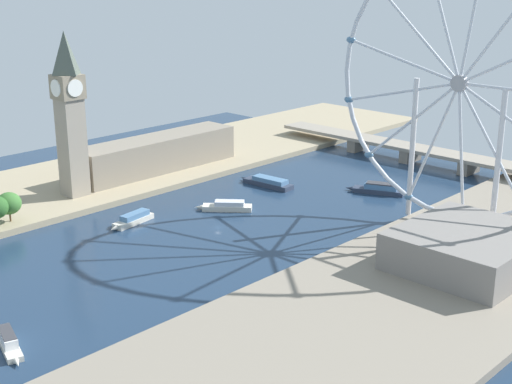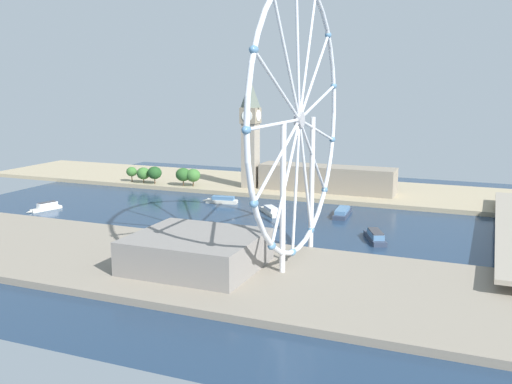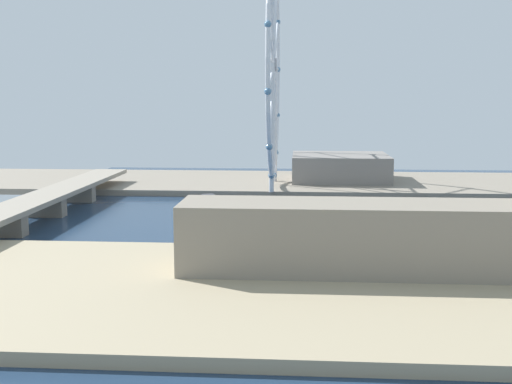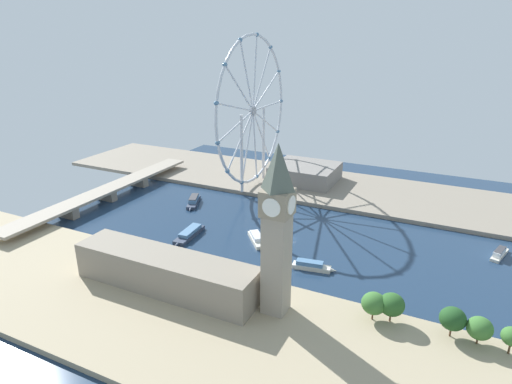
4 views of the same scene
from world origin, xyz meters
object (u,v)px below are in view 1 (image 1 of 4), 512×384
clock_tower (70,112)px  ferris_wheel (459,85)px  tour_boat_1 (268,182)px  tour_boat_2 (227,206)px  river_bridge (411,149)px  parliament_block (157,153)px  tour_boat_4 (378,189)px  riverside_hall (468,248)px  tour_boat_0 (133,219)px  tour_boat_3 (8,342)px

clock_tower → ferris_wheel: size_ratio=0.66×
ferris_wheel → tour_boat_1: size_ratio=3.61×
tour_boat_2 → river_bridge: bearing=-136.3°
parliament_block → tour_boat_2: 74.88m
tour_boat_2 → tour_boat_1: bearing=-113.9°
clock_tower → parliament_block: (-6.85, 57.50, -32.52)m
tour_boat_1 → tour_boat_2: bearing=101.9°
tour_boat_2 → tour_boat_4: bearing=-157.5°
ferris_wheel → riverside_hall: ferris_wheel is taller
riverside_hall → river_bridge: size_ratio=0.29×
tour_boat_1 → tour_boat_4: 58.26m
tour_boat_1 → tour_boat_4: (50.09, 29.76, 0.28)m
tour_boat_0 → tour_boat_2: size_ratio=1.06×
clock_tower → riverside_hall: bearing=15.9°
ferris_wheel → tour_boat_0: size_ratio=4.79×
clock_tower → riverside_hall: size_ratio=1.51×
clock_tower → tour_boat_0: 64.44m
river_bridge → tour_boat_3: 279.30m
ferris_wheel → tour_boat_4: size_ratio=4.10×
tour_boat_3 → river_bridge: bearing=113.6°
riverside_hall → parliament_block: bearing=178.6°
tour_boat_1 → parliament_block: bearing=19.8°
clock_tower → tour_boat_3: 153.59m
parliament_block → tour_boat_4: 123.95m
clock_tower → river_bridge: (79.99, 180.69, -37.51)m
riverside_hall → river_bridge: 165.84m
tour_boat_3 → tour_boat_0: bearing=140.6°
clock_tower → tour_boat_1: (52.84, 84.43, -42.75)m
tour_boat_1 → tour_boat_4: tour_boat_4 is taller
riverside_hall → tour_boat_2: 120.92m
parliament_block → tour_boat_0: 81.19m
parliament_block → tour_boat_0: parliament_block is taller
clock_tower → river_bridge: bearing=66.1°
ferris_wheel → tour_boat_2: bearing=-152.3°
river_bridge → tour_boat_0: (-31.75, -181.96, -5.21)m
riverside_hall → tour_boat_2: riverside_hall is taller
clock_tower → tour_boat_3: clock_tower is taller
ferris_wheel → tour_boat_3: ferris_wheel is taller
parliament_block → ferris_wheel: bearing=11.0°
riverside_hall → ferris_wheel: bearing=128.3°
riverside_hall → tour_boat_3: riverside_hall is taller
parliament_block → river_bridge: (86.84, 123.19, -4.98)m
clock_tower → river_bridge: 201.14m
tour_boat_2 → tour_boat_3: bearing=68.0°
parliament_block → tour_boat_2: size_ratio=4.13×
tour_boat_3 → tour_boat_4: tour_boat_4 is taller
tour_boat_0 → tour_boat_1: tour_boat_0 is taller
ferris_wheel → tour_boat_3: 201.61m
tour_boat_1 → tour_boat_3: 190.43m
river_bridge → tour_boat_3: river_bridge is taller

